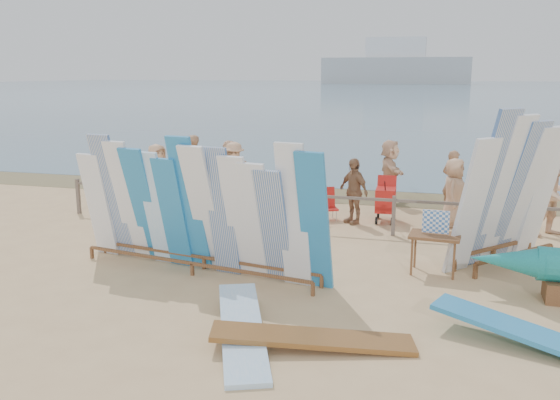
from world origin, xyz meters
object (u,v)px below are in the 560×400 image
(flat_board_c, at_px, (313,347))
(beachgoer_6, at_px, (454,193))
(beachgoer_3, at_px, (234,172))
(beachgoer_8, at_px, (556,194))
(beach_chair_left, at_px, (306,213))
(main_surfboard_rack, at_px, (197,212))
(side_surfboard_rack, at_px, (509,196))
(stroller, at_px, (385,204))
(beachgoer_4, at_px, (353,191))
(vendor_table, at_px, (434,253))
(beachgoer_5, at_px, (390,172))
(beachgoer_extra_1, at_px, (102,163))
(beachgoer_11, at_px, (230,166))
(flat_board_d, at_px, (533,349))
(flat_board_a, at_px, (242,339))
(beach_chair_right, at_px, (326,211))
(beachgoer_0, at_px, (158,177))
(beachgoer_7, at_px, (452,182))
(beachgoer_1, at_px, (192,168))
(beachgoer_2, at_px, (196,175))

(flat_board_c, distance_m, beachgoer_6, 7.34)
(beachgoer_3, bearing_deg, beachgoer_8, -95.48)
(beach_chair_left, bearing_deg, main_surfboard_rack, -109.98)
(side_surfboard_rack, bearing_deg, beachgoer_3, 102.58)
(stroller, distance_m, beachgoer_8, 3.77)
(side_surfboard_rack, bearing_deg, beachgoer_4, 95.63)
(vendor_table, relative_size, beachgoer_5, 0.67)
(beachgoer_5, bearing_deg, beachgoer_extra_1, 78.76)
(beachgoer_11, distance_m, beachgoer_extra_1, 3.98)
(flat_board_c, bearing_deg, beach_chair_left, -0.39)
(flat_board_d, bearing_deg, beachgoer_4, 49.86)
(flat_board_a, height_order, beach_chair_right, beach_chair_right)
(flat_board_d, relative_size, flat_board_a, 1.00)
(main_surfboard_rack, xyz_separation_m, beach_chair_right, (1.50, 4.49, -0.89))
(side_surfboard_rack, bearing_deg, beachgoer_0, 115.66)
(beachgoer_7, bearing_deg, beach_chair_right, 59.00)
(side_surfboard_rack, bearing_deg, beachgoer_extra_1, 110.49)
(beach_chair_left, xyz_separation_m, beachgoer_6, (3.41, 0.65, 0.55))
(main_surfboard_rack, relative_size, flat_board_d, 1.87)
(vendor_table, height_order, stroller, vendor_table)
(flat_board_a, xyz_separation_m, stroller, (1.27, 7.09, 0.44))
(beachgoer_5, bearing_deg, beachgoer_1, 87.93)
(main_surfboard_rack, bearing_deg, beachgoer_extra_1, 142.40)
(flat_board_a, relative_size, beachgoer_5, 1.53)
(flat_board_d, bearing_deg, side_surfboard_rack, 22.29)
(beachgoer_3, height_order, beachgoer_1, beachgoer_1)
(beach_chair_right, distance_m, beachgoer_6, 3.05)
(flat_board_c, distance_m, beachgoer_3, 9.19)
(side_surfboard_rack, xyz_separation_m, beachgoer_6, (-0.91, 2.75, -0.52))
(beachgoer_2, bearing_deg, beach_chair_right, -91.50)
(beachgoer_0, xyz_separation_m, beachgoer_2, (0.78, 0.71, -0.05))
(stroller, bearing_deg, main_surfboard_rack, -123.78)
(vendor_table, distance_m, flat_board_a, 4.28)
(beachgoer_0, xyz_separation_m, beachgoer_1, (0.42, 1.29, 0.06))
(flat_board_c, relative_size, beachgoer_extra_1, 1.63)
(beachgoer_7, bearing_deg, beachgoer_extra_1, 28.38)
(flat_board_a, bearing_deg, beachgoer_8, 31.57)
(beachgoer_8, xyz_separation_m, beachgoer_5, (-3.83, 2.48, -0.06))
(beachgoer_8, height_order, beachgoer_6, beachgoer_8)
(flat_board_c, bearing_deg, beachgoer_7, -26.25)
(stroller, relative_size, beachgoer_6, 0.67)
(beachgoer_2, height_order, beachgoer_extra_1, beachgoer_extra_1)
(flat_board_a, height_order, beachgoer_1, beachgoer_1)
(flat_board_c, height_order, beachgoer_4, beachgoer_4)
(beachgoer_0, height_order, beachgoer_7, beachgoer_0)
(beachgoer_8, distance_m, beachgoer_11, 9.09)
(flat_board_a, bearing_deg, beachgoer_11, 88.73)
(beach_chair_right, distance_m, beachgoer_1, 4.35)
(main_surfboard_rack, distance_m, beachgoer_2, 5.66)
(beachgoer_5, height_order, beachgoer_6, beachgoer_5)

